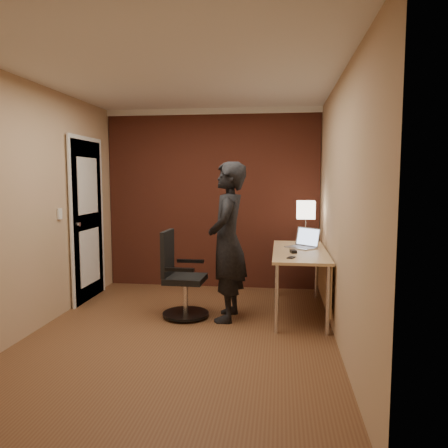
{
  "coord_description": "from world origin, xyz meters",
  "views": [
    {
      "loc": [
        0.95,
        -4.12,
        1.55
      ],
      "look_at": [
        0.35,
        0.55,
        1.05
      ],
      "focal_mm": 35.0,
      "sensor_mm": 36.0,
      "label": 1
    }
  ],
  "objects": [
    {
      "name": "room",
      "position": [
        -0.27,
        1.54,
        1.37
      ],
      "size": [
        4.0,
        4.0,
        4.0
      ],
      "color": "brown",
      "rests_on": "ground"
    },
    {
      "name": "desk",
      "position": [
        1.25,
        0.84,
        0.6
      ],
      "size": [
        0.6,
        1.5,
        0.73
      ],
      "color": "#D6B17B",
      "rests_on": "ground"
    },
    {
      "name": "desk_lamp",
      "position": [
        1.27,
        1.37,
        1.15
      ],
      "size": [
        0.22,
        0.22,
        0.54
      ],
      "color": "silver",
      "rests_on": "desk"
    },
    {
      "name": "laptop",
      "position": [
        1.24,
        1.04,
        0.79
      ],
      "size": [
        0.42,
        0.41,
        0.23
      ],
      "color": "silver",
      "rests_on": "desk"
    },
    {
      "name": "mouse",
      "position": [
        1.1,
        0.66,
        0.75
      ],
      "size": [
        0.08,
        0.11,
        0.03
      ],
      "primitive_type": "cube",
      "rotation": [
        0.0,
        0.0,
        0.22
      ],
      "color": "black",
      "rests_on": "desk"
    },
    {
      "name": "phone",
      "position": [
        1.07,
        0.35,
        0.73
      ],
      "size": [
        0.1,
        0.13,
        0.01
      ],
      "primitive_type": "cube",
      "rotation": [
        0.0,
        0.0,
        -0.36
      ],
      "color": "black",
      "rests_on": "desk"
    },
    {
      "name": "office_chair",
      "position": [
        -0.14,
        0.53,
        0.42
      ],
      "size": [
        0.52,
        0.54,
        0.95
      ],
      "color": "black",
      "rests_on": "ground"
    },
    {
      "name": "person",
      "position": [
        0.39,
        0.53,
        0.86
      ],
      "size": [
        0.44,
        0.64,
        1.72
      ],
      "primitive_type": "imported",
      "rotation": [
        0.0,
        0.0,
        -1.61
      ],
      "color": "black",
      "rests_on": "ground"
    }
  ]
}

